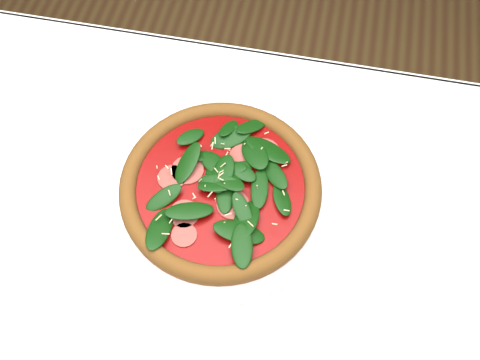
# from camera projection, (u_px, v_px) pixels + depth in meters

# --- Properties ---
(ground) EXTENTS (6.00, 6.00, 0.00)m
(ground) POSITION_uv_depth(u_px,v_px,m) (202.00, 345.00, 1.46)
(ground) COLOR brown
(ground) RESTS_ON ground
(dining_table) EXTENTS (1.21, 0.81, 0.75)m
(dining_table) POSITION_uv_depth(u_px,v_px,m) (178.00, 266.00, 0.89)
(dining_table) COLOR silver
(dining_table) RESTS_ON ground
(plate) EXTENTS (0.36, 0.36, 0.02)m
(plate) POSITION_uv_depth(u_px,v_px,m) (221.00, 191.00, 0.84)
(plate) COLOR white
(plate) RESTS_ON dining_table
(pizza) EXTENTS (0.33, 0.33, 0.04)m
(pizza) POSITION_uv_depth(u_px,v_px,m) (220.00, 185.00, 0.82)
(pizza) COLOR brown
(pizza) RESTS_ON plate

